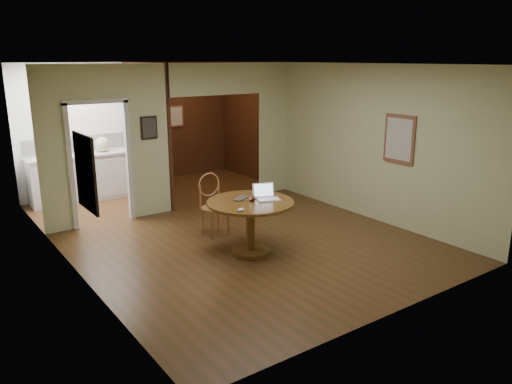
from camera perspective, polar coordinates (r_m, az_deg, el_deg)
floor at (r=7.61m, az=0.30°, el=-6.41°), size 5.00×5.00×0.00m
room_shell at (r=9.69m, az=-12.80°, el=5.82°), size 5.20×7.50×5.00m
dining_table at (r=7.25m, az=-0.64°, el=-2.62°), size 1.26×1.26×0.79m
chair at (r=8.06m, az=-4.99°, el=-1.02°), size 0.43×0.43×1.01m
open_laptop at (r=7.29m, az=1.15°, el=-0.32°), size 0.38×0.38×0.23m
closed_laptop at (r=7.27m, az=-1.41°, el=-0.78°), size 0.35×0.30×0.02m
mouse at (r=6.71m, az=-1.76°, el=-2.05°), size 0.12×0.08×0.05m
wine_glass at (r=7.16m, az=-0.43°, el=-0.68°), size 0.10×0.10×0.11m
pen at (r=7.03m, az=0.44°, el=-1.41°), size 0.12×0.11×0.01m
kitchen_cabinet at (r=10.59m, az=-19.27°, el=1.61°), size 2.06×0.60×0.94m
grocery_bag at (r=10.60m, az=-17.15°, el=5.22°), size 0.36×0.33×0.30m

